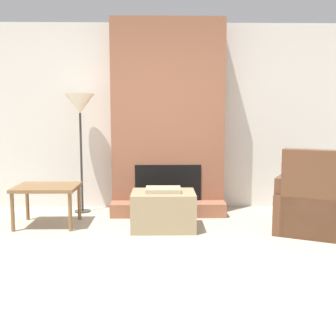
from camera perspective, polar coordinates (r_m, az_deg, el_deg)
name	(u,v)px	position (r m, az deg, el deg)	size (l,w,h in m)	color
ground_plane	(173,275)	(3.65, 0.64, -14.25)	(24.00, 24.00, 0.00)	#B2A893
wall_back	(167,117)	(6.06, -0.08, 6.92)	(7.36, 0.06, 2.60)	silver
fireplace	(168,122)	(5.80, -0.03, 6.30)	(1.52, 0.72, 2.60)	#935B42
ottoman	(163,210)	(4.95, -0.64, -5.67)	(0.74, 0.58, 0.49)	#998460
armchair	(314,206)	(5.08, 19.13, -4.86)	(1.09, 1.13, 0.97)	brown
side_table	(47,190)	(5.28, -16.07, -2.93)	(0.74, 0.62, 0.49)	brown
floor_lamp_left	(80,107)	(5.82, -11.85, 8.05)	(0.40, 0.40, 1.61)	#333333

